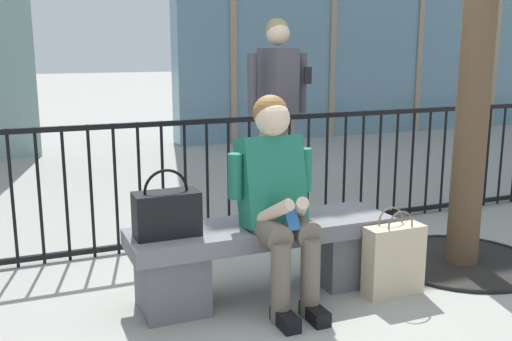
{
  "coord_description": "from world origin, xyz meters",
  "views": [
    {
      "loc": [
        -1.33,
        -3.09,
        1.49
      ],
      "look_at": [
        0.0,
        0.1,
        0.75
      ],
      "focal_mm": 41.48,
      "sensor_mm": 36.0,
      "label": 1
    }
  ],
  "objects_px": {
    "handbag_on_bench": "(167,213)",
    "bystander_at_railing": "(277,102)",
    "stone_bench": "(262,252)",
    "seated_person_with_phone": "(277,195)",
    "shopping_bag": "(394,259)"
  },
  "relations": [
    {
      "from": "shopping_bag",
      "to": "seated_person_with_phone",
      "type": "bearing_deg",
      "value": 165.62
    },
    {
      "from": "seated_person_with_phone",
      "to": "shopping_bag",
      "type": "bearing_deg",
      "value": -14.38
    },
    {
      "from": "handbag_on_bench",
      "to": "bystander_at_railing",
      "type": "xyz_separation_m",
      "value": [
        1.39,
        1.57,
        0.42
      ]
    },
    {
      "from": "stone_bench",
      "to": "seated_person_with_phone",
      "type": "height_order",
      "value": "seated_person_with_phone"
    },
    {
      "from": "shopping_bag",
      "to": "handbag_on_bench",
      "type": "bearing_deg",
      "value": 167.23
    },
    {
      "from": "shopping_bag",
      "to": "bystander_at_railing",
      "type": "xyz_separation_m",
      "value": [
        0.08,
        1.87,
        0.78
      ]
    },
    {
      "from": "handbag_on_bench",
      "to": "bystander_at_railing",
      "type": "relative_size",
      "value": 0.22
    },
    {
      "from": "seated_person_with_phone",
      "to": "stone_bench",
      "type": "bearing_deg",
      "value": 105.06
    },
    {
      "from": "handbag_on_bench",
      "to": "seated_person_with_phone",
      "type": "bearing_deg",
      "value": -10.93
    },
    {
      "from": "handbag_on_bench",
      "to": "shopping_bag",
      "type": "relative_size",
      "value": 0.7
    },
    {
      "from": "seated_person_with_phone",
      "to": "bystander_at_railing",
      "type": "xyz_separation_m",
      "value": [
        0.78,
        1.69,
        0.35
      ]
    },
    {
      "from": "stone_bench",
      "to": "seated_person_with_phone",
      "type": "relative_size",
      "value": 1.32
    },
    {
      "from": "handbag_on_bench",
      "to": "shopping_bag",
      "type": "distance_m",
      "value": 1.39
    },
    {
      "from": "seated_person_with_phone",
      "to": "handbag_on_bench",
      "type": "height_order",
      "value": "seated_person_with_phone"
    },
    {
      "from": "handbag_on_bench",
      "to": "bystander_at_railing",
      "type": "distance_m",
      "value": 2.14
    }
  ]
}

